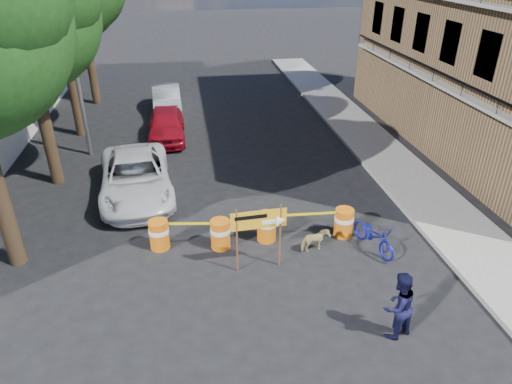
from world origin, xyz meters
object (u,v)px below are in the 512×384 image
object	(u,v)px
barrel_far_left	(159,234)
dog	(315,241)
barrel_far_right	(344,222)
detour_sign	(266,223)
barrel_mid_left	(220,234)
bicycle	(376,223)
sedan_silver	(167,99)
sedan_red	(166,124)
suv_white	(136,177)
barrel_mid_right	(267,226)
pedestrian	(398,306)

from	to	relation	value
barrel_far_left	dog	xyz separation A→B (m)	(4.41, -0.86, -0.13)
barrel_far_right	detour_sign	world-z (taller)	detour_sign
barrel_mid_left	barrel_far_right	size ratio (longest dim) A/B	1.00
bicycle	sedan_silver	world-z (taller)	bicycle
sedan_red	barrel_far_left	bearing A→B (deg)	-90.97
bicycle	suv_white	size ratio (longest dim) A/B	0.34
barrel_far_left	barrel_mid_right	distance (m)	3.14
barrel_far_left	pedestrian	distance (m)	6.83
pedestrian	dog	world-z (taller)	pedestrian
bicycle	sedan_red	xyz separation A→B (m)	(-6.01, 9.80, -0.20)
detour_sign	bicycle	world-z (taller)	detour_sign
pedestrian	dog	distance (m)	3.57
barrel_mid_left	sedan_red	size ratio (longest dim) A/B	0.23
barrel_mid_left	dog	xyz separation A→B (m)	(2.66, -0.61, -0.13)
barrel_mid_left	detour_sign	size ratio (longest dim) A/B	0.47
bicycle	dog	size ratio (longest dim) A/B	2.16
barrel_mid_left	sedan_silver	distance (m)	13.15
pedestrian	bicycle	world-z (taller)	bicycle
barrel_mid_left	suv_white	xyz separation A→B (m)	(-2.62, 3.66, 0.24)
barrel_mid_left	barrel_mid_right	size ratio (longest dim) A/B	1.00
pedestrian	barrel_far_right	bearing A→B (deg)	-112.01
barrel_mid_left	sedan_red	xyz separation A→B (m)	(-1.65, 9.01, 0.21)
suv_white	sedan_red	world-z (taller)	suv_white
barrel_mid_right	detour_sign	world-z (taller)	detour_sign
barrel_far_right	suv_white	size ratio (longest dim) A/B	0.17
barrel_far_left	dog	distance (m)	4.50
barrel_far_left	sedan_silver	distance (m)	12.80
detour_sign	bicycle	bearing A→B (deg)	2.79
bicycle	sedan_red	world-z (taller)	bicycle
sedan_red	bicycle	bearing A→B (deg)	-58.78
barrel_far_right	sedan_red	size ratio (longest dim) A/B	0.23
barrel_far_right	sedan_silver	world-z (taller)	sedan_silver
sedan_red	sedan_silver	bearing A→B (deg)	90.26
sedan_silver	barrel_far_left	bearing A→B (deg)	-93.03
detour_sign	dog	xyz separation A→B (m)	(1.53, 0.52, -1.06)
barrel_far_right	dog	size ratio (longest dim) A/B	1.10
barrel_mid_left	barrel_far_right	world-z (taller)	same
barrel_far_right	dog	bearing A→B (deg)	-148.43
detour_sign	sedan_silver	size ratio (longest dim) A/B	0.47
barrel_mid_right	suv_white	world-z (taller)	suv_white
detour_sign	sedan_silver	bearing A→B (deg)	97.82
barrel_mid_left	bicycle	distance (m)	4.45
barrel_mid_right	suv_white	bearing A→B (deg)	138.97
barrel_mid_left	pedestrian	size ratio (longest dim) A/B	0.54
barrel_mid_right	sedan_silver	bearing A→B (deg)	103.45
barrel_mid_left	dog	size ratio (longest dim) A/B	1.10
barrel_far_left	barrel_mid_left	distance (m)	1.77
pedestrian	bicycle	size ratio (longest dim) A/B	0.95
barrel_far_right	pedestrian	xyz separation A→B (m)	(-0.17, -4.07, 0.37)
sedan_red	barrel_far_right	bearing A→B (deg)	-59.36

